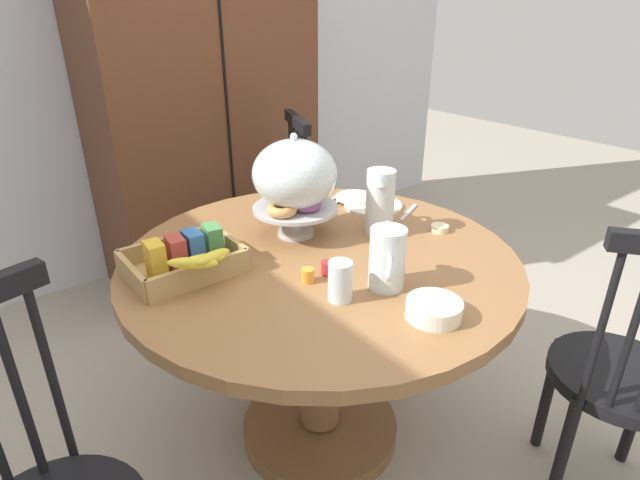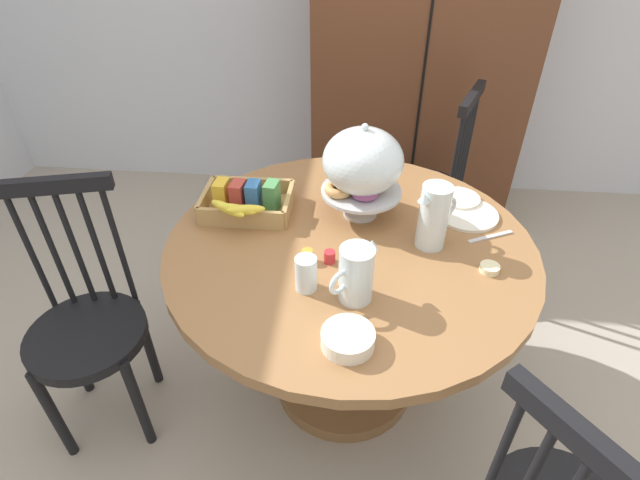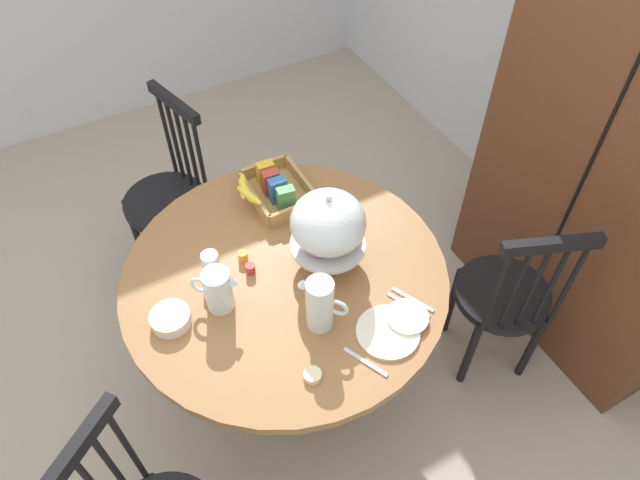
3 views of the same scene
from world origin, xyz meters
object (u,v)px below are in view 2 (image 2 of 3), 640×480
at_px(cereal_basket, 246,202).
at_px(drinking_glass, 306,274).
at_px(milk_pitcher, 356,276).
at_px(china_plate_large, 467,214).
at_px(windsor_chair_near_window, 88,330).
at_px(pastry_stand_with_dome, 363,165).
at_px(windsor_chair_facing_door, 426,191).
at_px(butter_dish, 489,267).
at_px(wooden_armoire, 420,49).
at_px(cereal_bowl, 348,339).
at_px(orange_juice_pitcher, 433,219).
at_px(dining_table, 348,288).
at_px(china_plate_small, 459,198).

distance_m(cereal_basket, drinking_glass, 0.45).
height_order(milk_pitcher, china_plate_large, milk_pitcher).
bearing_deg(windsor_chair_near_window, pastry_stand_with_dome, 22.28).
bearing_deg(drinking_glass, milk_pitcher, -10.37).
relative_size(windsor_chair_facing_door, drinking_glass, 8.86).
height_order(windsor_chair_near_window, milk_pitcher, windsor_chair_near_window).
xyz_separation_m(windsor_chair_near_window, drinking_glass, (0.77, -0.03, 0.34)).
bearing_deg(windsor_chair_facing_door, china_plate_large, -85.54).
bearing_deg(butter_dish, drinking_glass, -166.63).
relative_size(wooden_armoire, drinking_glass, 17.82).
distance_m(cereal_basket, butter_dish, 0.84).
distance_m(windsor_chair_facing_door, pastry_stand_with_dome, 0.89).
relative_size(windsor_chair_near_window, pastry_stand_with_dome, 2.83).
height_order(milk_pitcher, butter_dish, milk_pitcher).
height_order(windsor_chair_facing_door, butter_dish, windsor_chair_facing_door).
bearing_deg(cereal_bowl, drinking_glass, 122.43).
relative_size(windsor_chair_near_window, cereal_basket, 3.09).
xyz_separation_m(windsor_chair_near_window, china_plate_large, (1.29, 0.40, 0.29)).
bearing_deg(windsor_chair_facing_door, milk_pitcher, -106.81).
xyz_separation_m(windsor_chair_facing_door, china_plate_large, (0.05, -0.64, 0.29)).
xyz_separation_m(orange_juice_pitcher, cereal_basket, (-0.63, 0.13, -0.05)).
height_order(windsor_chair_near_window, butter_dish, windsor_chair_near_window).
distance_m(dining_table, cereal_bowl, 0.50).
height_order(pastry_stand_with_dome, orange_juice_pitcher, pastry_stand_with_dome).
bearing_deg(cereal_basket, pastry_stand_with_dome, 4.38).
xyz_separation_m(cereal_basket, china_plate_small, (0.77, 0.14, -0.03)).
height_order(dining_table, cereal_basket, cereal_basket).
distance_m(milk_pitcher, cereal_basket, 0.57).
distance_m(milk_pitcher, china_plate_small, 0.66).
height_order(windsor_chair_near_window, pastry_stand_with_dome, pastry_stand_with_dome).
distance_m(cereal_bowl, butter_dish, 0.54).
height_order(wooden_armoire, orange_juice_pitcher, wooden_armoire).
xyz_separation_m(cereal_basket, drinking_glass, (0.26, -0.37, 0.01)).
distance_m(windsor_chair_near_window, china_plate_large, 1.39).
bearing_deg(wooden_armoire, china_plate_small, -85.33).
xyz_separation_m(windsor_chair_near_window, pastry_stand_with_dome, (0.91, 0.37, 0.48)).
bearing_deg(dining_table, china_plate_large, 25.40).
distance_m(milk_pitcher, cereal_bowl, 0.19).
height_order(orange_juice_pitcher, butter_dish, orange_juice_pitcher).
height_order(china_plate_large, butter_dish, butter_dish).
relative_size(china_plate_small, drinking_glass, 1.36).
xyz_separation_m(dining_table, china_plate_large, (0.41, 0.19, 0.21)).
height_order(windsor_chair_near_window, china_plate_large, windsor_chair_near_window).
bearing_deg(milk_pitcher, orange_juice_pitcher, 49.26).
height_order(windsor_chair_facing_door, drinking_glass, windsor_chair_facing_door).
bearing_deg(butter_dish, cereal_bowl, -141.21).
height_order(windsor_chair_near_window, orange_juice_pitcher, windsor_chair_near_window).
relative_size(dining_table, windsor_chair_near_window, 1.25).
bearing_deg(cereal_basket, china_plate_small, 10.70).
bearing_deg(drinking_glass, orange_juice_pitcher, 33.21).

